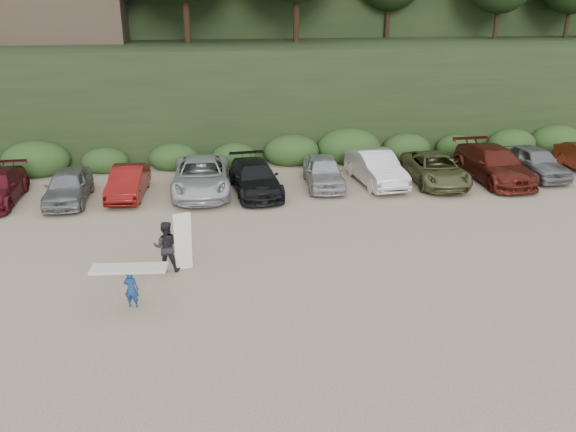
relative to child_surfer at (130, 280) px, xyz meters
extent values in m
plane|color=tan|center=(6.00, 0.33, -0.89)|extent=(120.00, 120.00, 0.00)
cube|color=black|center=(6.00, 22.33, 2.11)|extent=(80.00, 14.00, 6.00)
cube|color=black|center=(6.00, 40.33, 7.11)|extent=(90.00, 30.00, 16.00)
cube|color=#2B491E|center=(5.45, 14.83, -0.29)|extent=(46.20, 2.00, 1.20)
cube|color=brown|center=(-6.00, 24.33, 7.11)|extent=(8.00, 6.00, 4.00)
imported|color=gray|center=(-3.71, 10.01, -0.16)|extent=(1.74, 4.30, 1.46)
imported|color=maroon|center=(-1.14, 10.38, -0.20)|extent=(1.77, 4.26, 1.37)
imported|color=silver|center=(2.20, 10.43, -0.10)|extent=(2.81, 5.76, 1.58)
imported|color=black|center=(4.68, 9.97, -0.16)|extent=(2.42, 5.13, 1.45)
imported|color=#AEADB2|center=(8.07, 10.46, -0.15)|extent=(2.07, 4.45, 1.48)
imported|color=silver|center=(10.70, 10.43, -0.09)|extent=(2.06, 4.97, 1.60)
imported|color=brown|center=(13.65, 10.12, -0.18)|extent=(2.69, 5.26, 1.42)
imported|color=#571C14|center=(16.71, 10.06, -0.06)|extent=(2.32, 5.69, 1.65)
imported|color=slate|center=(19.13, 10.37, -0.12)|extent=(1.97, 4.56, 1.53)
imported|color=navy|center=(0.00, 0.00, -0.29)|extent=(0.49, 0.38, 1.19)
cube|color=silver|center=(0.00, 0.00, 0.37)|extent=(2.22, 0.82, 0.09)
imported|color=black|center=(0.93, 2.30, -0.01)|extent=(0.91, 0.74, 1.75)
cube|color=white|center=(1.48, 2.24, 0.14)|extent=(0.63, 0.43, 2.06)
camera|label=1|loc=(2.25, -15.11, 7.62)|focal=35.00mm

